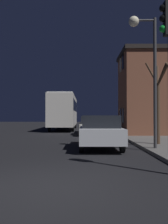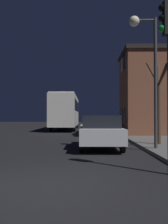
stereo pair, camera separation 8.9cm
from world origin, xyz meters
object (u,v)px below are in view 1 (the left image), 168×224
(car_near_lane, at_px, (101,131))
(bare_tree, at_px, (159,103))
(streetlamp, at_px, (146,54))
(car_mid_lane, at_px, (92,125))
(bus, at_px, (65,110))

(car_near_lane, bearing_deg, bare_tree, 8.29)
(streetlamp, height_order, car_near_lane, streetlamp)
(car_mid_lane, bearing_deg, bus, 110.14)
(streetlamp, height_order, bare_tree, streetlamp)
(car_near_lane, relative_size, car_mid_lane, 1.02)
(bare_tree, bearing_deg, streetlamp, -123.13)
(bus, height_order, car_near_lane, bus)
(streetlamp, xyz_separation_m, car_near_lane, (-1.89, 1.11, -3.36))
(streetlamp, bearing_deg, bare_tree, 56.87)
(bus, bearing_deg, streetlamp, -74.05)
(bare_tree, height_order, car_mid_lane, bare_tree)
(bare_tree, xyz_separation_m, car_mid_lane, (-3.10, 7.93, -1.40))
(bus, relative_size, car_near_lane, 2.32)
(streetlamp, distance_m, bus, 17.70)
(streetlamp, bearing_deg, car_mid_lane, 102.52)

